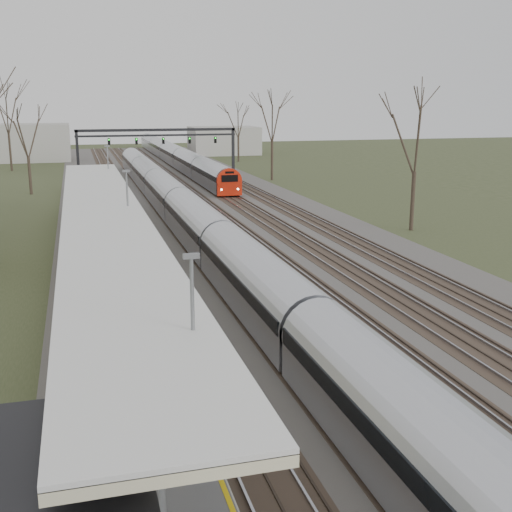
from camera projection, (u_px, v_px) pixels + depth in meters
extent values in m
cube|color=#474442|center=(198.00, 211.00, 57.30)|extent=(24.00, 160.00, 0.10)
cube|color=#4C3828|center=(130.00, 214.00, 55.72)|extent=(2.60, 160.00, 0.06)
cube|color=gray|center=(122.00, 213.00, 55.52)|extent=(0.07, 160.00, 0.12)
cube|color=gray|center=(138.00, 212.00, 55.89)|extent=(0.07, 160.00, 0.12)
cube|color=#4C3828|center=(170.00, 212.00, 56.64)|extent=(2.60, 160.00, 0.06)
cube|color=gray|center=(162.00, 211.00, 56.43)|extent=(0.07, 160.00, 0.12)
cube|color=gray|center=(178.00, 211.00, 56.81)|extent=(0.07, 160.00, 0.12)
cube|color=#4C3828|center=(209.00, 210.00, 57.55)|extent=(2.60, 160.00, 0.06)
cube|color=gray|center=(201.00, 210.00, 57.35)|extent=(0.07, 160.00, 0.12)
cube|color=gray|center=(217.00, 209.00, 57.72)|extent=(0.07, 160.00, 0.12)
cube|color=#4C3828|center=(247.00, 208.00, 58.46)|extent=(2.60, 160.00, 0.06)
cube|color=gray|center=(239.00, 208.00, 58.26)|extent=(0.07, 160.00, 0.12)
cube|color=gray|center=(254.00, 207.00, 58.63)|extent=(0.07, 160.00, 0.12)
cube|color=#4C3828|center=(283.00, 207.00, 59.38)|extent=(2.60, 160.00, 0.06)
cube|color=gray|center=(276.00, 206.00, 59.17)|extent=(0.07, 160.00, 0.12)
cube|color=gray|center=(291.00, 206.00, 59.55)|extent=(0.07, 160.00, 0.12)
cube|color=#9E9B93|center=(103.00, 257.00, 38.45)|extent=(3.50, 69.00, 1.00)
cylinder|color=slate|center=(162.00, 486.00, 12.24)|extent=(0.14, 0.14, 3.00)
cylinder|color=slate|center=(128.00, 340.00, 19.73)|extent=(0.14, 0.14, 3.00)
cylinder|color=slate|center=(113.00, 274.00, 27.21)|extent=(0.14, 0.14, 3.00)
cylinder|color=slate|center=(104.00, 236.00, 34.70)|extent=(0.14, 0.14, 3.00)
cylinder|color=slate|center=(98.00, 212.00, 42.19)|extent=(0.14, 0.14, 3.00)
cylinder|color=slate|center=(94.00, 195.00, 49.68)|extent=(0.14, 0.14, 3.00)
cube|color=silver|center=(103.00, 211.00, 33.40)|extent=(4.10, 50.00, 0.12)
cube|color=beige|center=(103.00, 214.00, 33.44)|extent=(4.10, 50.00, 0.25)
cube|color=black|center=(78.00, 154.00, 82.07)|extent=(0.35, 0.35, 6.00)
cube|color=black|center=(233.00, 151.00, 87.42)|extent=(0.35, 0.35, 6.00)
cube|color=black|center=(157.00, 130.00, 84.06)|extent=(21.00, 0.35, 0.35)
cube|color=black|center=(157.00, 135.00, 84.22)|extent=(21.00, 0.25, 0.25)
cube|color=black|center=(109.00, 142.00, 82.57)|extent=(0.32, 0.22, 0.85)
sphere|color=#0CFF19|center=(109.00, 140.00, 82.38)|extent=(0.16, 0.16, 0.16)
cube|color=black|center=(136.00, 141.00, 83.48)|extent=(0.32, 0.22, 0.85)
sphere|color=#0CFF19|center=(136.00, 139.00, 83.29)|extent=(0.16, 0.16, 0.16)
cube|color=black|center=(163.00, 141.00, 84.40)|extent=(0.32, 0.22, 0.85)
sphere|color=#0CFF19|center=(163.00, 139.00, 84.21)|extent=(0.16, 0.16, 0.16)
cube|color=black|center=(190.00, 140.00, 85.31)|extent=(0.32, 0.22, 0.85)
sphere|color=#0CFF19|center=(190.00, 138.00, 85.12)|extent=(0.16, 0.16, 0.16)
cube|color=black|center=(215.00, 140.00, 86.23)|extent=(0.32, 0.22, 0.85)
sphere|color=#0CFF19|center=(216.00, 138.00, 86.04)|extent=(0.16, 0.16, 0.16)
cylinder|color=#2D231C|center=(413.00, 202.00, 48.27)|extent=(0.30, 0.30, 4.50)
cube|color=#A5A8AF|center=(181.00, 211.00, 50.78)|extent=(2.55, 90.00, 1.60)
cylinder|color=#A5A8AF|center=(181.00, 203.00, 50.63)|extent=(2.60, 89.70, 2.60)
cube|color=black|center=(180.00, 202.00, 50.60)|extent=(2.62, 89.40, 0.55)
cube|color=black|center=(181.00, 223.00, 51.00)|extent=(1.80, 89.00, 0.35)
cube|color=#A5A8AF|center=(174.00, 157.00, 99.73)|extent=(2.55, 75.00, 1.60)
cylinder|color=#A5A8AF|center=(174.00, 153.00, 99.58)|extent=(2.60, 74.70, 2.60)
cube|color=black|center=(174.00, 152.00, 99.55)|extent=(2.62, 74.40, 0.55)
cube|color=red|center=(229.00, 188.00, 64.74)|extent=(2.55, 0.50, 1.50)
cylinder|color=red|center=(229.00, 181.00, 64.62)|extent=(2.60, 0.60, 2.60)
cube|color=black|center=(230.00, 178.00, 64.30)|extent=(1.70, 0.12, 0.70)
sphere|color=white|center=(221.00, 190.00, 64.35)|extent=(0.22, 0.22, 0.22)
sphere|color=white|center=(238.00, 189.00, 64.80)|extent=(0.22, 0.22, 0.22)
cube|color=black|center=(174.00, 163.00, 99.95)|extent=(1.80, 74.00, 0.35)
imported|color=navy|center=(172.00, 425.00, 15.95)|extent=(0.44, 0.62, 1.61)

